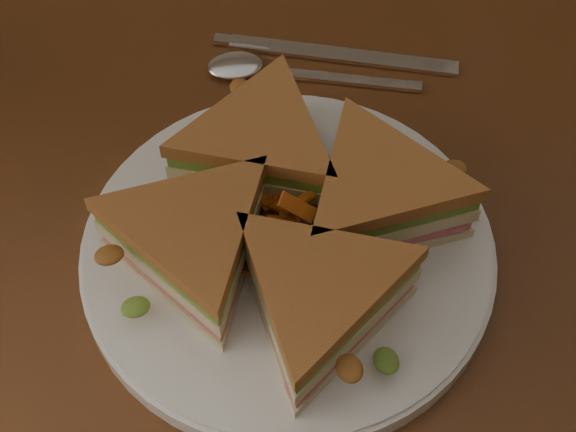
{
  "coord_description": "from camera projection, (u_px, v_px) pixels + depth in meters",
  "views": [
    {
      "loc": [
        -0.0,
        -0.42,
        1.23
      ],
      "look_at": [
        0.04,
        -0.11,
        0.8
      ],
      "focal_mm": 50.0,
      "sensor_mm": 36.0,
      "label": 1
    }
  ],
  "objects": [
    {
      "name": "crisps_mound",
      "position": [
        288.0,
        224.0,
        0.54
      ],
      "size": [
        0.09,
        0.09,
        0.05
      ],
      "primitive_type": null,
      "color": "orange",
      "rests_on": "plate"
    },
    {
      "name": "plate",
      "position": [
        288.0,
        251.0,
        0.57
      ],
      "size": [
        0.29,
        0.29,
        0.02
      ],
      "primitive_type": "cylinder",
      "color": "silver",
      "rests_on": "table"
    },
    {
      "name": "sandwich_wedges",
      "position": [
        288.0,
        220.0,
        0.54
      ],
      "size": [
        0.29,
        0.29,
        0.06
      ],
      "color": "beige",
      "rests_on": "plate"
    },
    {
      "name": "table",
      "position": [
        227.0,
        220.0,
        0.72
      ],
      "size": [
        1.2,
        0.8,
        0.75
      ],
      "color": "#3B1D0D",
      "rests_on": "ground"
    },
    {
      "name": "spoon",
      "position": [
        261.0,
        70.0,
        0.68
      ],
      "size": [
        0.18,
        0.07,
        0.01
      ],
      "rotation": [
        0.0,
        0.0,
        -0.28
      ],
      "color": "silver",
      "rests_on": "table"
    },
    {
      "name": "knife",
      "position": [
        326.0,
        54.0,
        0.7
      ],
      "size": [
        0.21,
        0.08,
        0.0
      ],
      "rotation": [
        0.0,
        0.0,
        -0.31
      ],
      "color": "silver",
      "rests_on": "table"
    }
  ]
}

